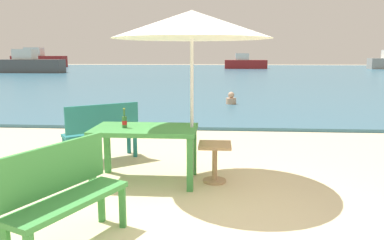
# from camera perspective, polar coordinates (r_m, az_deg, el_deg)

# --- Properties ---
(ground_plane) EXTENTS (120.00, 120.00, 0.00)m
(ground_plane) POSITION_cam_1_polar(r_m,az_deg,el_deg) (3.83, 4.86, -17.00)
(ground_plane) COLOR beige
(sea_water) EXTENTS (120.00, 50.00, 0.08)m
(sea_water) POSITION_cam_1_polar(r_m,az_deg,el_deg) (33.46, 4.31, 7.12)
(sea_water) COLOR #386B84
(sea_water) RESTS_ON ground_plane
(picnic_table_green) EXTENTS (1.40, 0.80, 0.76)m
(picnic_table_green) POSITION_cam_1_polar(r_m,az_deg,el_deg) (5.11, -7.19, -2.34)
(picnic_table_green) COLOR #3D8C42
(picnic_table_green) RESTS_ON ground_plane
(beer_bottle_amber) EXTENTS (0.07, 0.07, 0.26)m
(beer_bottle_amber) POSITION_cam_1_polar(r_m,az_deg,el_deg) (5.09, -10.30, -0.14)
(beer_bottle_amber) COLOR #2D662D
(beer_bottle_amber) RESTS_ON picnic_table_green
(patio_umbrella) EXTENTS (2.10, 2.10, 2.30)m
(patio_umbrella) POSITION_cam_1_polar(r_m,az_deg,el_deg) (4.99, -0.02, 14.38)
(patio_umbrella) COLOR silver
(patio_umbrella) RESTS_ON ground_plane
(side_table_wood) EXTENTS (0.44, 0.44, 0.54)m
(side_table_wood) POSITION_cam_1_polar(r_m,az_deg,el_deg) (5.12, 3.51, -5.67)
(side_table_wood) COLOR tan
(side_table_wood) RESTS_ON ground_plane
(bench_teal_center) EXTENTS (1.18, 1.00, 0.95)m
(bench_teal_center) POSITION_cam_1_polar(r_m,az_deg,el_deg) (6.27, -13.65, -1.27)
(bench_teal_center) COLOR #237275
(bench_teal_center) RESTS_ON ground_plane
(bench_green_left) EXTENTS (0.82, 1.24, 0.95)m
(bench_green_left) POSITION_cam_1_polar(r_m,az_deg,el_deg) (3.58, -19.04, -10.10)
(bench_green_left) COLOR #3D8C42
(bench_green_left) RESTS_ON ground_plane
(swimmer_person) EXTENTS (0.34, 0.34, 0.41)m
(swimmer_person) POSITION_cam_1_polar(r_m,az_deg,el_deg) (12.63, 6.00, 3.18)
(swimmer_person) COLOR tan
(swimmer_person) RESTS_ON sea_water
(boat_barge) EXTENTS (5.77, 1.57, 2.10)m
(boat_barge) POSITION_cam_1_polar(r_m,az_deg,el_deg) (36.78, -23.50, 7.83)
(boat_barge) COLOR #4C4C4C
(boat_barge) RESTS_ON sea_water
(boat_fishing_trawler) EXTENTS (4.79, 1.31, 1.74)m
(boat_fishing_trawler) POSITION_cam_1_polar(r_m,az_deg,el_deg) (43.62, 8.13, 8.61)
(boat_fishing_trawler) COLOR maroon
(boat_fishing_trawler) RESTS_ON sea_water
(boat_ferry) EXTENTS (6.90, 1.88, 2.51)m
(boat_ferry) POSITION_cam_1_polar(r_m,az_deg,el_deg) (53.57, -22.44, 8.50)
(boat_ferry) COLOR maroon
(boat_ferry) RESTS_ON sea_water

